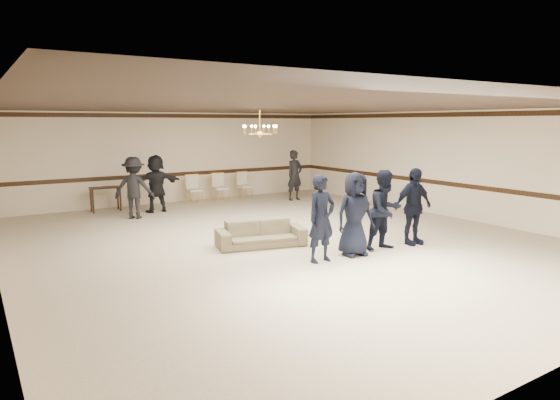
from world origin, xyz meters
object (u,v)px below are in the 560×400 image
Objects in this scene: chandelier at (260,121)px; console_table at (106,199)px; boy_d at (413,206)px; boy_c at (385,210)px; banquet_chair_mid at (220,188)px; settee at (261,234)px; banquet_chair_left at (195,190)px; boy_a at (321,219)px; banquet_chair_right at (245,186)px; adult_mid at (156,183)px; adult_right at (295,175)px; boy_b at (355,214)px; adult_left at (134,188)px.

console_table is (-2.63, 5.39, -2.47)m from chandelier.
boy_d reaches higher than console_table.
chandelier is 4.30m from boy_d.
banquet_chair_mid is (-0.13, 8.16, -0.40)m from boy_c.
boy_d is (0.90, 0.00, 0.00)m from boy_c.
settee is 6.49m from banquet_chair_left.
chandelier reaches higher than boy_a.
banquet_chair_left is 1.00× the size of banquet_chair_right.
adult_mid is (-2.78, 7.37, 0.02)m from boy_c.
adult_mid is at bearing 95.00° from boy_a.
adult_right is (4.52, 5.21, 0.62)m from settee.
boy_b is (0.90, 0.00, 0.00)m from boy_a.
banquet_chair_left reaches higher than settee.
boy_d is 8.24m from banquet_chair_mid.
adult_right reaches higher than settee.
banquet_chair_left is 2.00m from banquet_chair_right.
boy_c is (1.80, 0.00, 0.00)m from boy_a.
banquet_chair_right is at bearing 65.42° from chandelier.
boy_a is 1.90× the size of console_table.
console_table is (-6.45, 1.39, -0.52)m from adult_right.
boy_c is (1.50, -2.98, -1.97)m from chandelier.
boy_b is 0.98× the size of adult_mid.
banquet_chair_mid is at bearing 75.86° from boy_a.
boy_b is 8.98m from console_table.
boy_c is 7.34m from adult_right.
settee is at bearing -119.23° from banquet_chair_right.
console_table is (-3.23, 8.36, -0.50)m from boy_b.
chandelier is 4.97m from adult_mid.
boy_a is 1.80× the size of banquet_chair_left.
adult_right reaches higher than boy_a.
boy_c and boy_d have the same top height.
chandelier is 0.51× the size of adult_mid.
banquet_chair_mid is at bearing 101.67° from boy_d.
boy_a is 8.10m from adult_right.
boy_d is at bearing -71.99° from banquet_chair_left.
boy_c reaches higher than banquet_chair_mid.
boy_d is 1.80× the size of banquet_chair_mid.
banquet_chair_right is at bearing 0.22° from console_table.
adult_mid reaches higher than settee.
boy_c is at bearing -61.23° from console_table.
adult_left reaches higher than boy_a.
banquet_chair_left is (2.55, 1.49, -0.42)m from adult_left.
chandelier reaches higher than banquet_chair_mid.
banquet_chair_mid is at bearing -164.39° from adult_mid.
boy_b is 8.17m from banquet_chair_left.
chandelier is at bearing -61.48° from console_table.
boy_a and boy_b have the same top height.
boy_a is 6.93m from adult_left.
chandelier is at bearing 105.18° from adult_mid.
settee is at bearing 154.90° from boy_d.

